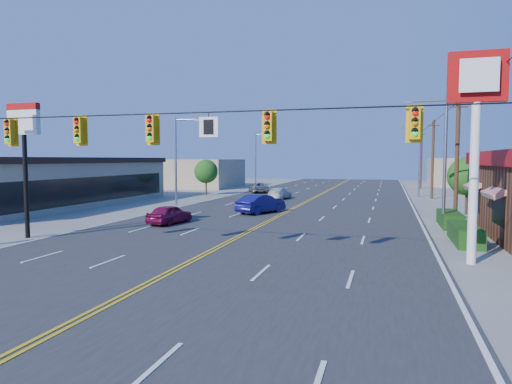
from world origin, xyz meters
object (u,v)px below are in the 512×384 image
(kfc_pylon, at_px, (476,114))
(pizza_hut_sign, at_px, (24,142))
(signal_span, at_px, (177,143))
(car_blue, at_px, (261,204))
(car_white, at_px, (279,194))
(car_silver, at_px, (258,188))
(car_magenta, at_px, (170,215))

(kfc_pylon, xyz_separation_m, pizza_hut_sign, (-22.00, 0.00, -0.86))
(signal_span, distance_m, car_blue, 18.46)
(car_blue, relative_size, car_white, 1.08)
(kfc_pylon, relative_size, car_white, 2.05)
(kfc_pylon, distance_m, car_white, 30.63)
(kfc_pylon, xyz_separation_m, car_white, (-14.27, 26.55, -5.44))
(signal_span, relative_size, car_white, 5.87)
(kfc_pylon, xyz_separation_m, car_silver, (-18.92, 34.72, -5.41))
(signal_span, bearing_deg, kfc_pylon, 19.78)
(car_blue, bearing_deg, pizza_hut_sign, 79.70)
(car_white, xyz_separation_m, car_silver, (-4.64, 8.17, 0.04))
(car_blue, distance_m, car_silver, 21.70)
(car_silver, bearing_deg, pizza_hut_sign, 61.79)
(signal_span, distance_m, kfc_pylon, 11.87)
(signal_span, relative_size, car_silver, 5.30)
(car_magenta, bearing_deg, car_blue, -112.33)
(kfc_pylon, xyz_separation_m, car_blue, (-12.76, 13.91, -5.31))
(car_blue, xyz_separation_m, car_white, (-1.52, 12.64, -0.13))
(car_white, bearing_deg, signal_span, 100.68)
(signal_span, distance_m, pizza_hut_sign, 11.60)
(signal_span, height_order, car_white, signal_span)
(car_magenta, xyz_separation_m, car_white, (2.63, 19.89, -0.02))
(signal_span, relative_size, car_blue, 5.46)
(signal_span, height_order, car_magenta, signal_span)
(kfc_pylon, distance_m, car_silver, 39.91)
(car_blue, bearing_deg, signal_span, 118.53)
(kfc_pylon, bearing_deg, car_blue, 132.52)
(pizza_hut_sign, xyz_separation_m, car_white, (7.73, 26.55, -4.58))
(car_silver, bearing_deg, kfc_pylon, 95.44)
(car_white, bearing_deg, car_blue, 101.63)
(pizza_hut_sign, relative_size, car_magenta, 1.87)
(car_magenta, height_order, car_white, car_magenta)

